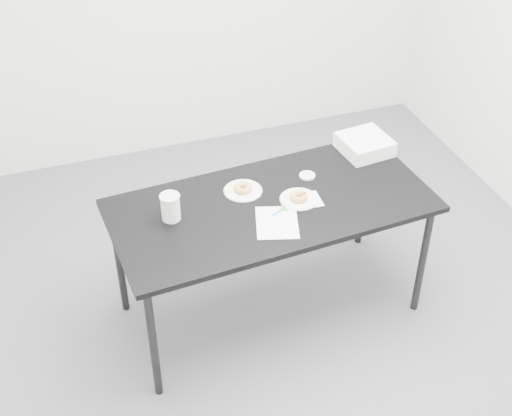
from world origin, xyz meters
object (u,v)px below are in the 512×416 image
object	(u,v)px
plate_near	(299,199)
donut_near	(299,196)
table	(272,212)
bakery_box	(365,145)
donut_far	(243,188)
scorecard	(277,222)
pen	(281,210)
coffee_cup	(171,207)
plate_far	(243,191)

from	to	relation	value
plate_near	donut_near	bearing A→B (deg)	0.00
table	bakery_box	size ratio (longest dim) A/B	6.51
table	donut_far	xyz separation A→B (m)	(-0.11, 0.15, 0.08)
bakery_box	table	bearing A→B (deg)	-162.46
plate_near	donut_far	bearing A→B (deg)	145.67
scorecard	pen	size ratio (longest dim) A/B	2.15
pen	donut_far	bearing A→B (deg)	93.68
plate_near	coffee_cup	bearing A→B (deg)	174.28
table	donut_near	distance (m)	0.17
donut_near	coffee_cup	world-z (taller)	coffee_cup
table	coffee_cup	world-z (taller)	coffee_cup
pen	plate_far	xyz separation A→B (m)	(-0.13, 0.23, -0.00)
coffee_cup	bakery_box	size ratio (longest dim) A/B	0.55
donut_far	bakery_box	world-z (taller)	bakery_box
donut_near	bakery_box	bearing A→B (deg)	30.72
table	plate_far	world-z (taller)	plate_far
pen	coffee_cup	bearing A→B (deg)	141.11
scorecard	coffee_cup	bearing A→B (deg)	174.00
bakery_box	scorecard	bearing A→B (deg)	-153.28
pen	plate_near	distance (m)	0.13
donut_far	plate_far	bearing A→B (deg)	0.00
scorecard	plate_near	xyz separation A→B (m)	(0.17, 0.14, 0.00)
scorecard	table	bearing A→B (deg)	95.88
donut_near	plate_far	distance (m)	0.30
plate_far	donut_far	distance (m)	0.02
plate_far	coffee_cup	xyz separation A→B (m)	(-0.42, -0.10, 0.07)
plate_far	donut_far	size ratio (longest dim) A/B	2.13
donut_near	bakery_box	size ratio (longest dim) A/B	0.36
table	bakery_box	world-z (taller)	bakery_box
bakery_box	coffee_cup	bearing A→B (deg)	-174.40
table	scorecard	size ratio (longest dim) A/B	6.51
scorecard	bakery_box	world-z (taller)	bakery_box
coffee_cup	bakery_box	distance (m)	1.22
plate_far	donut_far	bearing A→B (deg)	0.00
table	donut_far	bearing A→B (deg)	121.43
table	pen	xyz separation A→B (m)	(0.02, -0.08, 0.06)
donut_far	coffee_cup	size ratio (longest dim) A/B	0.67
donut_near	bakery_box	world-z (taller)	bakery_box
plate_near	plate_far	distance (m)	0.30
coffee_cup	table	bearing A→B (deg)	-5.14
pen	donut_far	xyz separation A→B (m)	(-0.13, 0.23, 0.02)
plate_near	donut_far	world-z (taller)	donut_far
coffee_cup	scorecard	bearing A→B (deg)	-22.85
pen	plate_far	bearing A→B (deg)	93.68
plate_near	donut_far	size ratio (longest dim) A/B	2.08
scorecard	plate_far	xyz separation A→B (m)	(-0.08, 0.31, 0.00)
donut_near	pen	bearing A→B (deg)	-154.75
table	donut_far	world-z (taller)	donut_far
table	bakery_box	bearing A→B (deg)	19.79
pen	donut_near	world-z (taller)	donut_near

